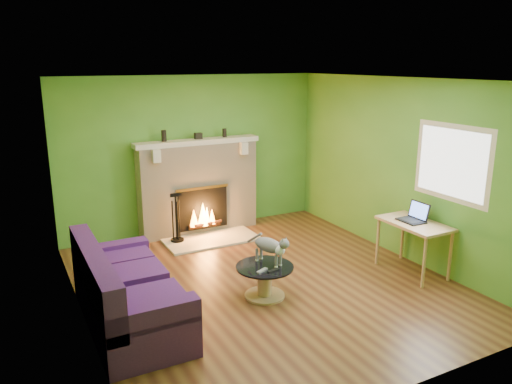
% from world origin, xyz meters
% --- Properties ---
extents(floor, '(5.00, 5.00, 0.00)m').
position_xyz_m(floor, '(0.00, 0.00, 0.00)').
color(floor, '#532917').
rests_on(floor, ground).
extents(ceiling, '(5.00, 5.00, 0.00)m').
position_xyz_m(ceiling, '(0.00, 0.00, 2.60)').
color(ceiling, white).
rests_on(ceiling, wall_back).
extents(wall_back, '(5.00, 0.00, 5.00)m').
position_xyz_m(wall_back, '(0.00, 2.50, 1.30)').
color(wall_back, '#44852B').
rests_on(wall_back, floor).
extents(wall_front, '(5.00, 0.00, 5.00)m').
position_xyz_m(wall_front, '(0.00, -2.50, 1.30)').
color(wall_front, '#44852B').
rests_on(wall_front, floor).
extents(wall_left, '(0.00, 5.00, 5.00)m').
position_xyz_m(wall_left, '(-2.25, 0.00, 1.30)').
color(wall_left, '#44852B').
rests_on(wall_left, floor).
extents(wall_right, '(0.00, 5.00, 5.00)m').
position_xyz_m(wall_right, '(2.25, 0.00, 1.30)').
color(wall_right, '#44852B').
rests_on(wall_right, floor).
extents(window_frame, '(0.00, 1.20, 1.20)m').
position_xyz_m(window_frame, '(2.24, -0.90, 1.55)').
color(window_frame, silver).
rests_on(window_frame, wall_right).
extents(window_pane, '(0.00, 1.06, 1.06)m').
position_xyz_m(window_pane, '(2.23, -0.90, 1.55)').
color(window_pane, white).
rests_on(window_pane, wall_right).
extents(fireplace, '(2.10, 0.46, 1.58)m').
position_xyz_m(fireplace, '(0.00, 2.32, 0.77)').
color(fireplace, beige).
rests_on(fireplace, floor).
extents(hearth, '(1.50, 0.75, 0.03)m').
position_xyz_m(hearth, '(0.00, 1.80, 0.01)').
color(hearth, beige).
rests_on(hearth, floor).
extents(mantel, '(2.10, 0.28, 0.08)m').
position_xyz_m(mantel, '(0.00, 2.30, 1.54)').
color(mantel, beige).
rests_on(mantel, fireplace).
extents(sofa, '(0.90, 2.00, 0.90)m').
position_xyz_m(sofa, '(-1.86, -0.21, 0.35)').
color(sofa, '#451962').
rests_on(sofa, floor).
extents(coffee_table, '(0.71, 0.71, 0.40)m').
position_xyz_m(coffee_table, '(-0.19, -0.35, 0.23)').
color(coffee_table, tan).
rests_on(coffee_table, floor).
extents(desk, '(0.56, 0.97, 0.72)m').
position_xyz_m(desk, '(1.95, -0.64, 0.63)').
color(desk, tan).
rests_on(desk, floor).
extents(cat, '(0.43, 0.67, 0.39)m').
position_xyz_m(cat, '(-0.11, -0.30, 0.60)').
color(cat, slate).
rests_on(cat, coffee_table).
extents(remote_silver, '(0.17, 0.11, 0.02)m').
position_xyz_m(remote_silver, '(-0.29, -0.47, 0.41)').
color(remote_silver, gray).
rests_on(remote_silver, coffee_table).
extents(remote_black, '(0.17, 0.07, 0.02)m').
position_xyz_m(remote_black, '(-0.17, -0.53, 0.41)').
color(remote_black, black).
rests_on(remote_black, coffee_table).
extents(laptop, '(0.30, 0.34, 0.26)m').
position_xyz_m(laptop, '(1.93, -0.59, 0.85)').
color(laptop, black).
rests_on(laptop, desk).
extents(fire_tools, '(0.21, 0.21, 0.79)m').
position_xyz_m(fire_tools, '(-0.52, 1.95, 0.43)').
color(fire_tools, black).
rests_on(fire_tools, hearth).
extents(mantel_vase_left, '(0.08, 0.08, 0.18)m').
position_xyz_m(mantel_vase_left, '(-0.55, 2.33, 1.67)').
color(mantel_vase_left, black).
rests_on(mantel_vase_left, mantel).
extents(mantel_vase_right, '(0.07, 0.07, 0.14)m').
position_xyz_m(mantel_vase_right, '(0.50, 2.33, 1.65)').
color(mantel_vase_right, black).
rests_on(mantel_vase_right, mantel).
extents(mantel_box, '(0.12, 0.08, 0.10)m').
position_xyz_m(mantel_box, '(0.03, 2.33, 1.63)').
color(mantel_box, black).
rests_on(mantel_box, mantel).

